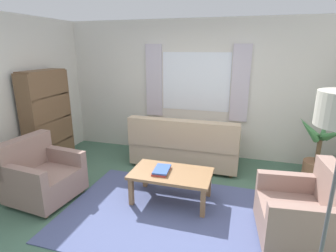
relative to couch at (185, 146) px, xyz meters
The scene contains 11 objects.
ground_plane 1.59m from the couch, 88.57° to the right, with size 6.24×6.24×0.00m, color #476B56.
wall_back 1.17m from the couch, 86.91° to the left, with size 5.32×0.12×2.60m, color silver.
window_with_curtains 1.25m from the couch, 86.50° to the left, with size 1.98×0.07×1.40m.
area_rug 1.59m from the couch, 88.57° to the right, with size 2.49×1.93×0.01m, color #4C5684.
couch is the anchor object (origin of this frame).
armchair_left 2.37m from the couch, 135.24° to the right, with size 0.90×0.92×0.88m.
armchair_right 2.33m from the couch, 42.93° to the right, with size 0.91×0.92×0.88m.
coffee_table 1.22m from the couch, 85.84° to the right, with size 1.10×0.64×0.44m.
book_stack_on_table 1.24m from the couch, 92.02° to the right, with size 0.23×0.35×0.05m.
potted_plant 2.19m from the couch, ahead, with size 1.02×0.94×1.10m.
bookshelf 2.46m from the couch, 163.94° to the right, with size 0.30×0.94×1.72m.
Camera 1 is at (0.96, -2.89, 2.08)m, focal length 28.65 mm.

